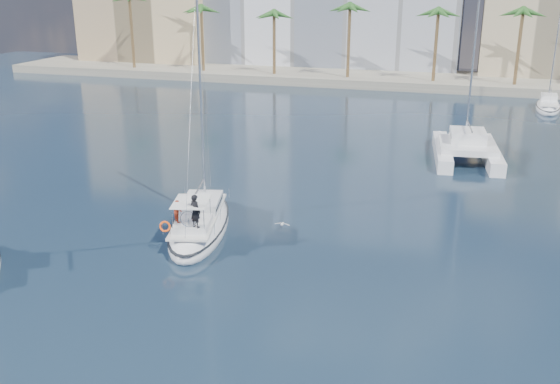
% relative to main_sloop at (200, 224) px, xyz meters
% --- Properties ---
extents(ground, '(160.00, 160.00, 0.00)m').
position_rel_main_sloop_xyz_m(ground, '(3.73, -1.17, -0.50)').
color(ground, black).
rests_on(ground, ground).
extents(quay, '(120.00, 14.00, 1.20)m').
position_rel_main_sloop_xyz_m(quay, '(3.73, 59.83, 0.10)').
color(quay, gray).
rests_on(quay, ground).
extents(building_tan_left, '(22.00, 14.00, 22.00)m').
position_rel_main_sloop_xyz_m(building_tan_left, '(-38.27, 67.83, 10.50)').
color(building_tan_left, tan).
rests_on(building_tan_left, ground).
extents(building_beige, '(20.00, 14.00, 20.00)m').
position_rel_main_sloop_xyz_m(building_beige, '(25.73, 68.83, 9.50)').
color(building_beige, beige).
rests_on(building_beige, ground).
extents(palm_left, '(3.60, 3.60, 12.30)m').
position_rel_main_sloop_xyz_m(palm_left, '(-30.27, 55.83, 9.78)').
color(palm_left, brown).
rests_on(palm_left, ground).
extents(palm_centre, '(3.60, 3.60, 12.30)m').
position_rel_main_sloop_xyz_m(palm_centre, '(3.73, 55.83, 9.78)').
color(palm_centre, brown).
rests_on(palm_centre, ground).
extents(main_sloop, '(5.64, 10.73, 15.22)m').
position_rel_main_sloop_xyz_m(main_sloop, '(0.00, 0.00, 0.00)').
color(main_sloop, white).
rests_on(main_sloop, ground).
extents(catamaran, '(6.14, 10.69, 15.12)m').
position_rel_main_sloop_xyz_m(catamaran, '(15.02, 21.15, 0.60)').
color(catamaran, white).
rests_on(catamaran, ground).
extents(seagull, '(0.96, 0.41, 0.18)m').
position_rel_main_sloop_xyz_m(seagull, '(4.63, 1.87, -0.20)').
color(seagull, silver).
rests_on(seagull, ground).
extents(moored_yacht_a, '(3.37, 9.52, 11.90)m').
position_rel_main_sloop_xyz_m(moored_yacht_a, '(23.73, 45.83, -0.50)').
color(moored_yacht_a, white).
rests_on(moored_yacht_a, ground).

